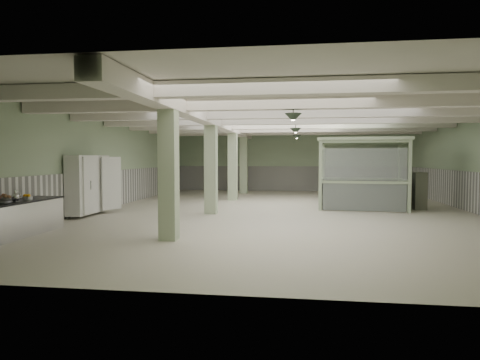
# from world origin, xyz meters

# --- Properties ---
(floor) EXTENTS (20.00, 20.00, 0.00)m
(floor) POSITION_xyz_m (0.00, 0.00, 0.00)
(floor) COLOR beige
(floor) RESTS_ON ground
(ceiling) EXTENTS (14.00, 20.00, 0.02)m
(ceiling) POSITION_xyz_m (0.00, 0.00, 3.60)
(ceiling) COLOR silver
(ceiling) RESTS_ON wall_back
(wall_back) EXTENTS (14.00, 0.02, 3.60)m
(wall_back) POSITION_xyz_m (0.00, 10.00, 1.80)
(wall_back) COLOR #A3BD97
(wall_back) RESTS_ON floor
(wall_front) EXTENTS (14.00, 0.02, 3.60)m
(wall_front) POSITION_xyz_m (0.00, -10.00, 1.80)
(wall_front) COLOR #A3BD97
(wall_front) RESTS_ON floor
(wall_left) EXTENTS (0.02, 20.00, 3.60)m
(wall_left) POSITION_xyz_m (-7.00, 0.00, 1.80)
(wall_left) COLOR #A3BD97
(wall_left) RESTS_ON floor
(wainscot_left) EXTENTS (0.05, 19.90, 1.50)m
(wainscot_left) POSITION_xyz_m (-6.97, 0.00, 0.75)
(wainscot_left) COLOR white
(wainscot_left) RESTS_ON floor
(wainscot_right) EXTENTS (0.05, 19.90, 1.50)m
(wainscot_right) POSITION_xyz_m (6.97, 0.00, 0.75)
(wainscot_right) COLOR white
(wainscot_right) RESTS_ON floor
(wainscot_back) EXTENTS (13.90, 0.05, 1.50)m
(wainscot_back) POSITION_xyz_m (0.00, 9.97, 0.75)
(wainscot_back) COLOR white
(wainscot_back) RESTS_ON floor
(girder) EXTENTS (0.45, 19.90, 0.40)m
(girder) POSITION_xyz_m (-2.50, 0.00, 3.38)
(girder) COLOR white
(girder) RESTS_ON ceiling
(beam_a) EXTENTS (13.90, 0.35, 0.32)m
(beam_a) POSITION_xyz_m (0.00, -7.50, 3.42)
(beam_a) COLOR white
(beam_a) RESTS_ON ceiling
(beam_b) EXTENTS (13.90, 0.35, 0.32)m
(beam_b) POSITION_xyz_m (0.00, -5.00, 3.42)
(beam_b) COLOR white
(beam_b) RESTS_ON ceiling
(beam_c) EXTENTS (13.90, 0.35, 0.32)m
(beam_c) POSITION_xyz_m (0.00, -2.50, 3.42)
(beam_c) COLOR white
(beam_c) RESTS_ON ceiling
(beam_d) EXTENTS (13.90, 0.35, 0.32)m
(beam_d) POSITION_xyz_m (0.00, 0.00, 3.42)
(beam_d) COLOR white
(beam_d) RESTS_ON ceiling
(beam_e) EXTENTS (13.90, 0.35, 0.32)m
(beam_e) POSITION_xyz_m (0.00, 2.50, 3.42)
(beam_e) COLOR white
(beam_e) RESTS_ON ceiling
(beam_f) EXTENTS (13.90, 0.35, 0.32)m
(beam_f) POSITION_xyz_m (0.00, 5.00, 3.42)
(beam_f) COLOR white
(beam_f) RESTS_ON ceiling
(beam_g) EXTENTS (13.90, 0.35, 0.32)m
(beam_g) POSITION_xyz_m (0.00, 7.50, 3.42)
(beam_g) COLOR white
(beam_g) RESTS_ON ceiling
(column_a) EXTENTS (0.42, 0.42, 3.60)m
(column_a) POSITION_xyz_m (-2.50, -6.00, 1.80)
(column_a) COLOR #ACC09A
(column_a) RESTS_ON floor
(column_b) EXTENTS (0.42, 0.42, 3.60)m
(column_b) POSITION_xyz_m (-2.50, -1.00, 1.80)
(column_b) COLOR #ACC09A
(column_b) RESTS_ON floor
(column_c) EXTENTS (0.42, 0.42, 3.60)m
(column_c) POSITION_xyz_m (-2.50, 4.00, 1.80)
(column_c) COLOR #ACC09A
(column_c) RESTS_ON floor
(column_d) EXTENTS (0.42, 0.42, 3.60)m
(column_d) POSITION_xyz_m (-2.50, 8.00, 1.80)
(column_d) COLOR #ACC09A
(column_d) RESTS_ON floor
(pendant_front) EXTENTS (0.44, 0.44, 0.22)m
(pendant_front) POSITION_xyz_m (0.50, -5.00, 3.05)
(pendant_front) COLOR #283528
(pendant_front) RESTS_ON ceiling
(pendant_mid) EXTENTS (0.44, 0.44, 0.22)m
(pendant_mid) POSITION_xyz_m (0.50, 0.50, 3.05)
(pendant_mid) COLOR #283528
(pendant_mid) RESTS_ON ceiling
(pendant_back) EXTENTS (0.44, 0.44, 0.22)m
(pendant_back) POSITION_xyz_m (0.50, 5.50, 3.05)
(pendant_back) COLOR #283528
(pendant_back) RESTS_ON ceiling
(pitcher_near) EXTENTS (0.24, 0.26, 0.30)m
(pitcher_near) POSITION_xyz_m (-6.48, -6.19, 1.05)
(pitcher_near) COLOR silver
(pitcher_near) RESTS_ON prep_counter
(veg_colander) EXTENTS (0.58, 0.58, 0.22)m
(veg_colander) POSITION_xyz_m (-6.55, -6.61, 1.01)
(veg_colander) COLOR #38393D
(veg_colander) RESTS_ON prep_counter
(orange_bowl) EXTENTS (0.31, 0.31, 0.09)m
(orange_bowl) POSITION_xyz_m (-6.44, -5.76, 0.95)
(orange_bowl) COLOR #B2B2B7
(orange_bowl) RESTS_ON prep_counter
(walkin_cooler) EXTENTS (0.92, 2.20, 2.01)m
(walkin_cooler) POSITION_xyz_m (-6.62, -2.08, 1.01)
(walkin_cooler) COLOR white
(walkin_cooler) RESTS_ON floor
(guard_booth) EXTENTS (3.72, 3.23, 2.80)m
(guard_booth) POSITION_xyz_m (3.17, 1.71, 1.87)
(guard_booth) COLOR #AABE98
(guard_booth) RESTS_ON floor
(filing_cabinet) EXTENTS (0.55, 0.73, 1.46)m
(filing_cabinet) POSITION_xyz_m (5.27, 1.41, 0.73)
(filing_cabinet) COLOR #56594A
(filing_cabinet) RESTS_ON floor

